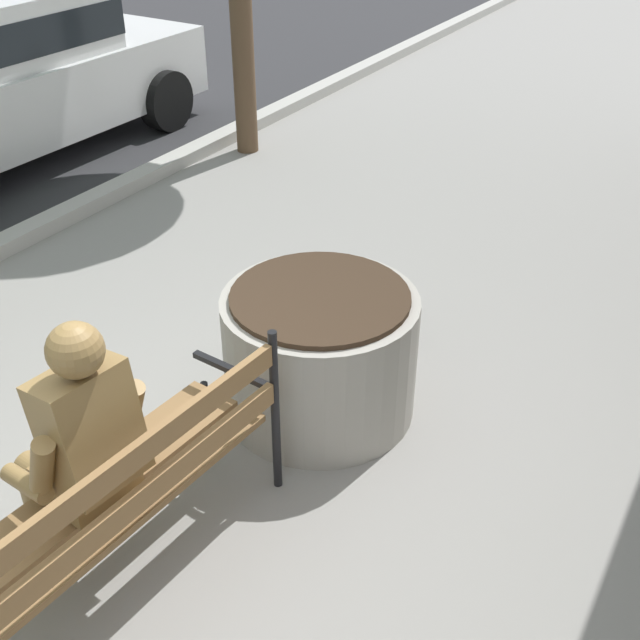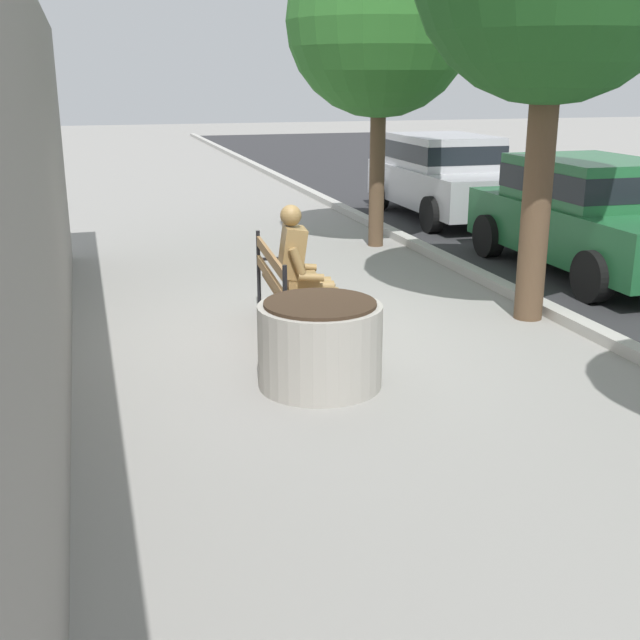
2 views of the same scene
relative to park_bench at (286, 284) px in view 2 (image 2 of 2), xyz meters
name	(u,v)px [view 2 (image 2 of 2)]	position (x,y,z in m)	size (l,w,h in m)	color
ground_plane	(301,332)	(-0.01, 0.16, -0.54)	(80.00, 80.00, 0.00)	gray
curb_stone	(540,305)	(-0.01, 3.06, -0.48)	(60.00, 0.20, 0.12)	#B2AFA8
building_wall_behind	(17,214)	(1.49, -2.44, 1.08)	(12.00, 0.50, 3.25)	gray
park_bench	(286,284)	(0.00, 0.00, 0.00)	(1.83, 0.66, 0.95)	olive
bronze_statue_seated	(306,272)	(0.04, 0.21, 0.12)	(0.70, 0.78, 1.37)	olive
concrete_planter	(320,344)	(1.53, -0.08, -0.16)	(1.09, 1.09, 0.76)	#A8A399
street_tree_near_bench	(380,22)	(-4.07, 2.51, 2.85)	(2.83, 2.83, 4.83)	brown
parked_car_silver	(445,174)	(-6.22, 4.69, 0.30)	(4.11, 1.94, 1.56)	#B7B7BC
parked_car_green	(591,212)	(-1.53, 4.69, 0.30)	(4.11, 1.94, 1.56)	#236638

